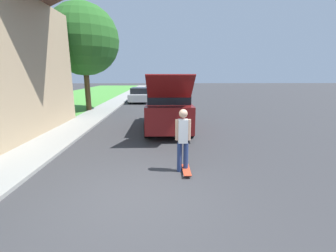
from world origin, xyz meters
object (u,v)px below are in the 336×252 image
(car_down_street, at_px, (140,95))
(skateboarder, at_px, (183,138))
(skateboard, at_px, (186,170))
(lawn_tree_far, at_px, (84,40))
(suv_parked, at_px, (168,107))

(car_down_street, bearing_deg, skateboarder, -80.60)
(skateboard, bearing_deg, skateboarder, 131.05)
(lawn_tree_far, bearing_deg, car_down_street, 59.36)
(car_down_street, xyz_separation_m, skateboarder, (2.59, -15.64, 0.30))
(car_down_street, distance_m, skateboarder, 15.86)
(lawn_tree_far, bearing_deg, skateboard, -60.62)
(skateboarder, height_order, skateboard, skateboarder)
(skateboarder, bearing_deg, suv_parked, 93.01)
(lawn_tree_far, height_order, skateboard, lawn_tree_far)
(suv_parked, xyz_separation_m, skateboard, (0.36, -5.10, -0.98))
(suv_parked, bearing_deg, skateboarder, -86.99)
(skateboard, bearing_deg, lawn_tree_far, 119.38)
(suv_parked, height_order, skateboard, suv_parked)
(lawn_tree_far, xyz_separation_m, car_down_street, (3.17, 5.35, -4.14))
(car_down_street, relative_size, skateboard, 5.54)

